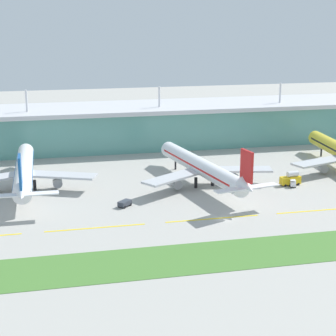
{
  "coord_description": "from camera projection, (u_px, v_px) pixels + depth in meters",
  "views": [
    {
      "loc": [
        -49.14,
        -148.45,
        58.1
      ],
      "look_at": [
        -9.11,
        33.41,
        7.0
      ],
      "focal_mm": 60.86,
      "sensor_mm": 36.0,
      "label": 1
    }
  ],
  "objects": [
    {
      "name": "pushback_tug",
      "position": [
        125.0,
        203.0,
        175.77
      ],
      "size": [
        4.81,
        4.81,
        1.85
      ],
      "color": "#333842",
      "rests_on": "ground"
    },
    {
      "name": "airliner_center",
      "position": [
        202.0,
        168.0,
        195.77
      ],
      "size": [
        47.9,
        66.64,
        18.9
      ],
      "color": "white",
      "rests_on": "ground"
    },
    {
      "name": "grass_verge",
      "position": [
        253.0,
        252.0,
        142.25
      ],
      "size": [
        300.0,
        18.0,
        0.1
      ],
      "primitive_type": "cube",
      "color": "#477A33",
      "rests_on": "ground"
    },
    {
      "name": "ground_plane",
      "position": [
        223.0,
        219.0,
        165.37
      ],
      "size": [
        600.0,
        600.0,
        0.0
      ],
      "primitive_type": "plane",
      "color": "#A8A59E"
    },
    {
      "name": "taxiway_stripe_mid_west",
      "position": [
        95.0,
        228.0,
        158.55
      ],
      "size": [
        28.0,
        0.7,
        0.04
      ],
      "primitive_type": "cube",
      "color": "yellow",
      "rests_on": "ground"
    },
    {
      "name": "airliner_near_middle",
      "position": [
        24.0,
        171.0,
        191.06
      ],
      "size": [
        48.8,
        66.76,
        18.9
      ],
      "color": "white",
      "rests_on": "ground"
    },
    {
      "name": "baggage_cart",
      "position": [
        293.0,
        183.0,
        195.91
      ],
      "size": [
        2.84,
        3.96,
        2.48
      ],
      "color": "silver",
      "rests_on": "ground"
    },
    {
      "name": "taxiway_stripe_mid_east",
      "position": [
        320.0,
        210.0,
        172.65
      ],
      "size": [
        28.0,
        0.7,
        0.04
      ],
      "primitive_type": "cube",
      "color": "yellow",
      "rests_on": "ground"
    },
    {
      "name": "fuel_truck",
      "position": [
        291.0,
        179.0,
        197.42
      ],
      "size": [
        7.42,
        3.31,
        4.95
      ],
      "color": "gold",
      "rests_on": "ground"
    },
    {
      "name": "terminal_building",
      "position": [
        157.0,
        125.0,
        255.09
      ],
      "size": [
        288.0,
        34.0,
        27.29
      ],
      "color": "#5B9E93",
      "rests_on": "ground"
    },
    {
      "name": "taxiway_stripe_centre",
      "position": [
        212.0,
        219.0,
        165.6
      ],
      "size": [
        28.0,
        0.7,
        0.04
      ],
      "primitive_type": "cube",
      "color": "yellow",
      "rests_on": "ground"
    }
  ]
}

